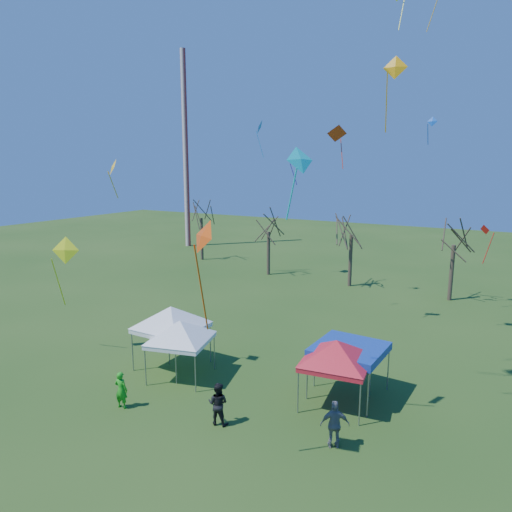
{
  "coord_description": "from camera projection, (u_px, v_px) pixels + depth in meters",
  "views": [
    {
      "loc": [
        9.88,
        -14.31,
        10.57
      ],
      "look_at": [
        0.08,
        3.0,
        6.64
      ],
      "focal_mm": 32.0,
      "sensor_mm": 36.0,
      "label": 1
    }
  ],
  "objects": [
    {
      "name": "ground",
      "position": [
        219.0,
        424.0,
        19.04
      ],
      "size": [
        140.0,
        140.0,
        0.0
      ],
      "primitive_type": "plane",
      "color": "#254A17",
      "rests_on": "ground"
    },
    {
      "name": "radio_mast",
      "position": [
        186.0,
        151.0,
        59.17
      ],
      "size": [
        0.7,
        0.7,
        25.0
      ],
      "primitive_type": "cylinder",
      "color": "silver",
      "rests_on": "ground"
    },
    {
      "name": "tree_0",
      "position": [
        201.0,
        203.0,
        51.23
      ],
      "size": [
        3.83,
        3.83,
        8.44
      ],
      "color": "#3D2D21",
      "rests_on": "ground"
    },
    {
      "name": "tree_1",
      "position": [
        269.0,
        216.0,
        44.16
      ],
      "size": [
        3.42,
        3.42,
        7.54
      ],
      "color": "#3D2D21",
      "rests_on": "ground"
    },
    {
      "name": "tree_2",
      "position": [
        352.0,
        216.0,
        39.77
      ],
      "size": [
        3.71,
        3.71,
        8.18
      ],
      "color": "#3D2D21",
      "rests_on": "ground"
    },
    {
      "name": "tree_3",
      "position": [
        456.0,
        225.0,
        35.47
      ],
      "size": [
        3.59,
        3.59,
        7.91
      ],
      "color": "#3D2D21",
      "rests_on": "ground"
    },
    {
      "name": "tent_white_west",
      "position": [
        171.0,
        311.0,
        23.91
      ],
      "size": [
        4.39,
        4.39,
        3.87
      ],
      "rotation": [
        0.0,
        0.0,
        -0.01
      ],
      "color": "gray",
      "rests_on": "ground"
    },
    {
      "name": "tent_white_mid",
      "position": [
        180.0,
        325.0,
        22.73
      ],
      "size": [
        3.82,
        3.82,
        3.48
      ],
      "rotation": [
        0.0,
        0.0,
        0.25
      ],
      "color": "gray",
      "rests_on": "ground"
    },
    {
      "name": "tent_red",
      "position": [
        337.0,
        345.0,
        20.04
      ],
      "size": [
        3.99,
        3.99,
        3.54
      ],
      "rotation": [
        0.0,
        0.0,
        0.12
      ],
      "color": "gray",
      "rests_on": "ground"
    },
    {
      "name": "tent_blue",
      "position": [
        349.0,
        350.0,
        21.07
      ],
      "size": [
        3.24,
        3.24,
        2.42
      ],
      "rotation": [
        0.0,
        0.0,
        -0.05
      ],
      "color": "gray",
      "rests_on": "ground"
    },
    {
      "name": "person_green",
      "position": [
        121.0,
        390.0,
        20.16
      ],
      "size": [
        0.67,
        0.49,
        1.7
      ],
      "primitive_type": "imported",
      "rotation": [
        0.0,
        0.0,
        3.29
      ],
      "color": "#1DA21A",
      "rests_on": "ground"
    },
    {
      "name": "person_grey",
      "position": [
        335.0,
        424.0,
        17.29
      ],
      "size": [
        1.2,
        0.92,
        1.9
      ],
      "primitive_type": "imported",
      "rotation": [
        0.0,
        0.0,
        3.62
      ],
      "color": "slate",
      "rests_on": "ground"
    },
    {
      "name": "person_dark",
      "position": [
        218.0,
        404.0,
        18.88
      ],
      "size": [
        1.0,
        0.85,
        1.81
      ],
      "primitive_type": "imported",
      "rotation": [
        0.0,
        0.0,
        3.34
      ],
      "color": "black",
      "rests_on": "ground"
    },
    {
      "name": "kite_2",
      "position": [
        259.0,
        127.0,
        41.13
      ],
      "size": [
        1.01,
        1.47,
        3.38
      ],
      "rotation": [
        0.0,
        0.0,
        5.06
      ],
      "color": "#1583DF",
      "rests_on": "ground"
    },
    {
      "name": "kite_11",
      "position": [
        337.0,
        133.0,
        28.23
      ],
      "size": [
        1.53,
        1.44,
        2.72
      ],
      "rotation": [
        0.0,
        0.0,
        3.75
      ],
      "color": "red",
      "rests_on": "ground"
    },
    {
      "name": "kite_19",
      "position": [
        432.0,
        122.0,
        31.41
      ],
      "size": [
        0.71,
        0.5,
        1.9
      ],
      "rotation": [
        0.0,
        0.0,
        6.21
      ],
      "color": "blue",
      "rests_on": "ground"
    },
    {
      "name": "kite_17",
      "position": [
        395.0,
        69.0,
        18.0
      ],
      "size": [
        0.98,
        0.57,
        2.96
      ],
      "rotation": [
        0.0,
        0.0,
        0.15
      ],
      "color": "#EF9F0C",
      "rests_on": "ground"
    },
    {
      "name": "kite_1",
      "position": [
        112.0,
        168.0,
        21.46
      ],
      "size": [
        0.9,
        0.81,
        1.89
      ],
      "rotation": [
        0.0,
        0.0,
        5.66
      ],
      "color": "yellow",
      "rests_on": "ground"
    },
    {
      "name": "kite_5",
      "position": [
        202.0,
        238.0,
        14.33
      ],
      "size": [
        1.28,
        1.07,
        3.72
      ],
      "rotation": [
        0.0,
        0.0,
        5.77
      ],
      "color": "#DC470B",
      "rests_on": "ground"
    },
    {
      "name": "kite_14",
      "position": [
        65.0,
        251.0,
        25.21
      ],
      "size": [
        1.57,
        1.25,
        4.11
      ],
      "rotation": [
        0.0,
        0.0,
        0.44
      ],
      "color": "#F2FB1A",
      "rests_on": "ground"
    },
    {
      "name": "kite_27",
      "position": [
        300.0,
        161.0,
        16.73
      ],
      "size": [
        1.14,
        1.28,
        2.76
      ],
      "rotation": [
        0.0,
        0.0,
        0.97
      ],
      "color": "#0DC1C9",
      "rests_on": "ground"
    },
    {
      "name": "kite_22",
      "position": [
        485.0,
        231.0,
        33.5
      ],
      "size": [
        1.07,
        1.03,
        2.87
      ],
      "rotation": [
        0.0,
        0.0,
        2.48
      ],
      "color": "red",
      "rests_on": "ground"
    },
    {
      "name": "kite_13",
      "position": [
        296.0,
        161.0,
        37.04
      ],
      "size": [
        0.98,
        0.92,
        2.47
      ],
      "rotation": [
        0.0,
        0.0,
        5.63
      ],
      "color": "#521ABA",
      "rests_on": "ground"
    }
  ]
}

